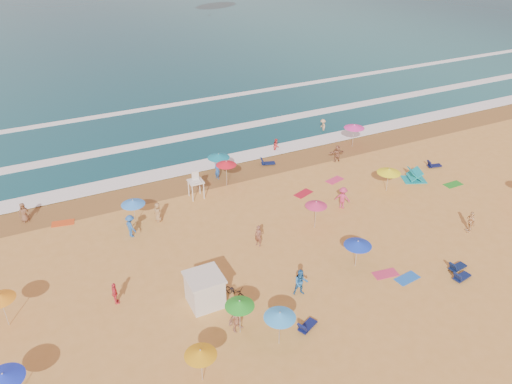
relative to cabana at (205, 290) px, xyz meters
name	(u,v)px	position (x,y,z in m)	size (l,w,h in m)	color
ground	(268,254)	(5.76, 2.73, -1.00)	(220.00, 220.00, 0.00)	gold
ocean	(79,27)	(5.76, 86.73, -1.00)	(220.00, 140.00, 0.18)	#0C4756
wet_sand	(205,179)	(5.76, 15.23, -0.99)	(220.00, 220.00, 0.00)	olive
surf_foam	(175,142)	(5.76, 24.05, -0.90)	(200.00, 18.70, 0.05)	white
cabana	(205,290)	(0.00, 0.00, 0.00)	(2.00, 2.00, 2.00)	silver
cabana_roof	(204,277)	(0.00, 0.00, 1.06)	(2.20, 2.20, 0.12)	silver
bicycle	(235,291)	(1.90, -0.30, -0.58)	(0.56, 1.59, 0.84)	black
lifeguard_stand	(196,187)	(3.96, 12.45, 0.05)	(1.20, 1.20, 2.10)	white
beach_umbrellas	(241,226)	(4.28, 4.03, 1.10)	(66.31, 26.38, 0.67)	red
loungers	(366,258)	(11.63, -0.90, -0.83)	(40.18, 22.63, 0.34)	#0E1349
towels	(283,253)	(6.83, 2.41, -0.98)	(44.79, 23.99, 0.03)	red
popup_tents	(469,193)	(24.45, 2.09, -0.40)	(5.95, 11.82, 1.20)	#FD38A3
beachgoers	(237,227)	(4.75, 5.78, -0.17)	(42.34, 28.52, 2.14)	tan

